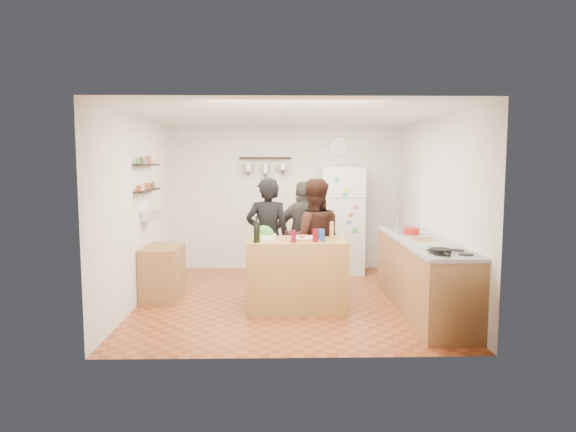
{
  "coord_description": "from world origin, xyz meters",
  "views": [
    {
      "loc": [
        -0.15,
        -6.89,
        1.9
      ],
      "look_at": [
        0.0,
        0.1,
        1.15
      ],
      "focal_mm": 32.0,
      "sensor_mm": 36.0,
      "label": 1
    }
  ],
  "objects_px": {
    "wine_bottle": "(257,233)",
    "skillet": "(440,251)",
    "salt_canister": "(321,235)",
    "person_back": "(304,236)",
    "prep_island": "(297,275)",
    "side_table": "(163,272)",
    "salad_bowl": "(264,237)",
    "person_left": "(268,238)",
    "red_bowl": "(411,231)",
    "counter_run": "(423,276)",
    "pepper_mill": "(332,232)",
    "fridge": "(342,220)",
    "person_center": "(313,240)",
    "wall_clock": "(340,147)"
  },
  "relations": [
    {
      "from": "person_left",
      "to": "person_center",
      "type": "distance_m",
      "value": 0.65
    },
    {
      "from": "side_table",
      "to": "salad_bowl",
      "type": "bearing_deg",
      "value": -20.82
    },
    {
      "from": "fridge",
      "to": "person_left",
      "type": "bearing_deg",
      "value": -127.67
    },
    {
      "from": "wine_bottle",
      "to": "skillet",
      "type": "bearing_deg",
      "value": -22.51
    },
    {
      "from": "salt_canister",
      "to": "red_bowl",
      "type": "distance_m",
      "value": 1.33
    },
    {
      "from": "prep_island",
      "to": "side_table",
      "type": "distance_m",
      "value": 1.93
    },
    {
      "from": "skillet",
      "to": "fridge",
      "type": "xyz_separation_m",
      "value": [
        -0.65,
        3.26,
        -0.04
      ]
    },
    {
      "from": "prep_island",
      "to": "fridge",
      "type": "distance_m",
      "value": 2.41
    },
    {
      "from": "salad_bowl",
      "to": "person_back",
      "type": "xyz_separation_m",
      "value": [
        0.57,
        0.95,
        -0.13
      ]
    },
    {
      "from": "person_back",
      "to": "counter_run",
      "type": "relative_size",
      "value": 0.61
    },
    {
      "from": "skillet",
      "to": "red_bowl",
      "type": "bearing_deg",
      "value": 87.94
    },
    {
      "from": "salad_bowl",
      "to": "person_left",
      "type": "bearing_deg",
      "value": 85.89
    },
    {
      "from": "salt_canister",
      "to": "fridge",
      "type": "xyz_separation_m",
      "value": [
        0.55,
        2.33,
        -0.08
      ]
    },
    {
      "from": "counter_run",
      "to": "side_table",
      "type": "xyz_separation_m",
      "value": [
        -3.44,
        0.68,
        -0.09
      ]
    },
    {
      "from": "prep_island",
      "to": "counter_run",
      "type": "relative_size",
      "value": 0.48
    },
    {
      "from": "salt_canister",
      "to": "person_left",
      "type": "relative_size",
      "value": 0.09
    },
    {
      "from": "wall_clock",
      "to": "side_table",
      "type": "relative_size",
      "value": 0.37
    },
    {
      "from": "prep_island",
      "to": "counter_run",
      "type": "xyz_separation_m",
      "value": [
        1.6,
        -0.09,
        -0.01
      ]
    },
    {
      "from": "person_back",
      "to": "person_left",
      "type": "bearing_deg",
      "value": 39.13
    },
    {
      "from": "skillet",
      "to": "fridge",
      "type": "relative_size",
      "value": 0.13
    },
    {
      "from": "person_back",
      "to": "fridge",
      "type": "bearing_deg",
      "value": -117.04
    },
    {
      "from": "salad_bowl",
      "to": "person_left",
      "type": "relative_size",
      "value": 0.19
    },
    {
      "from": "salt_canister",
      "to": "person_back",
      "type": "distance_m",
      "value": 1.14
    },
    {
      "from": "salad_bowl",
      "to": "counter_run",
      "type": "height_order",
      "value": "salad_bowl"
    },
    {
      "from": "counter_run",
      "to": "person_left",
      "type": "bearing_deg",
      "value": 160.31
    },
    {
      "from": "wine_bottle",
      "to": "counter_run",
      "type": "xyz_separation_m",
      "value": [
        2.1,
        0.13,
        -0.58
      ]
    },
    {
      "from": "wine_bottle",
      "to": "fridge",
      "type": "bearing_deg",
      "value": 60.94
    },
    {
      "from": "person_center",
      "to": "fridge",
      "type": "bearing_deg",
      "value": -111.16
    },
    {
      "from": "person_center",
      "to": "counter_run",
      "type": "distance_m",
      "value": 1.51
    },
    {
      "from": "person_back",
      "to": "red_bowl",
      "type": "xyz_separation_m",
      "value": [
        1.4,
        -0.66,
        0.16
      ]
    },
    {
      "from": "salt_canister",
      "to": "pepper_mill",
      "type": "bearing_deg",
      "value": 48.58
    },
    {
      "from": "person_back",
      "to": "salad_bowl",
      "type": "bearing_deg",
      "value": 62.31
    },
    {
      "from": "skillet",
      "to": "red_bowl",
      "type": "relative_size",
      "value": 1.12
    },
    {
      "from": "person_back",
      "to": "red_bowl",
      "type": "height_order",
      "value": "person_back"
    },
    {
      "from": "red_bowl",
      "to": "side_table",
      "type": "bearing_deg",
      "value": 175.77
    },
    {
      "from": "salad_bowl",
      "to": "pepper_mill",
      "type": "distance_m",
      "value": 0.87
    },
    {
      "from": "prep_island",
      "to": "person_back",
      "type": "bearing_deg",
      "value": 81.68
    },
    {
      "from": "counter_run",
      "to": "red_bowl",
      "type": "xyz_separation_m",
      "value": [
        -0.05,
        0.43,
        0.51
      ]
    },
    {
      "from": "prep_island",
      "to": "skillet",
      "type": "height_order",
      "value": "skillet"
    },
    {
      "from": "salad_bowl",
      "to": "skillet",
      "type": "bearing_deg",
      "value": -29.78
    },
    {
      "from": "person_center",
      "to": "wall_clock",
      "type": "distance_m",
      "value": 2.55
    },
    {
      "from": "red_bowl",
      "to": "salt_canister",
      "type": "bearing_deg",
      "value": -159.81
    },
    {
      "from": "person_left",
      "to": "red_bowl",
      "type": "height_order",
      "value": "person_left"
    },
    {
      "from": "person_center",
      "to": "counter_run",
      "type": "height_order",
      "value": "person_center"
    },
    {
      "from": "person_left",
      "to": "counter_run",
      "type": "distance_m",
      "value": 2.14
    },
    {
      "from": "counter_run",
      "to": "person_center",
      "type": "bearing_deg",
      "value": 158.73
    },
    {
      "from": "wine_bottle",
      "to": "red_bowl",
      "type": "height_order",
      "value": "wine_bottle"
    },
    {
      "from": "prep_island",
      "to": "person_center",
      "type": "distance_m",
      "value": 0.63
    },
    {
      "from": "person_left",
      "to": "salt_canister",
      "type": "bearing_deg",
      "value": 134.69
    },
    {
      "from": "side_table",
      "to": "fridge",
      "type": "bearing_deg",
      "value": 31.04
    }
  ]
}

